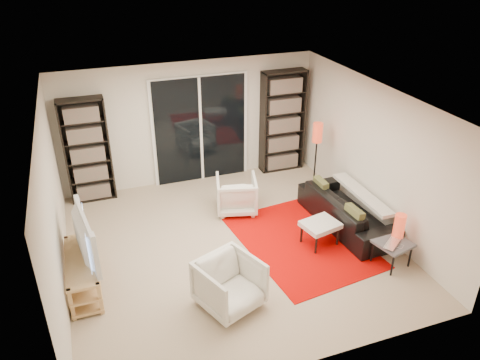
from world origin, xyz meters
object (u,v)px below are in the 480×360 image
tv_stand (83,272)px  armchair_front (230,284)px  bookshelf_left (87,151)px  armchair_back (236,194)px  bookshelf_right (283,122)px  sofa (346,211)px  side_table (393,245)px  ottoman (320,226)px  floor_lamp (317,140)px

tv_stand → armchair_front: (1.81, -1.02, 0.09)m
bookshelf_left → armchair_back: bearing=-28.9°
bookshelf_right → tv_stand: bookshelf_right is taller
sofa → bookshelf_right: bearing=-0.5°
sofa → armchair_back: 1.94m
armchair_front → side_table: (2.56, 0.02, 0.01)m
tv_stand → sofa: size_ratio=0.65×
sofa → side_table: 1.17m
sofa → side_table: size_ratio=3.38×
bookshelf_left → armchair_front: bearing=-67.5°
sofa → ottoman: 0.77m
bookshelf_left → tv_stand: (-0.32, -2.59, -0.71)m
bookshelf_left → side_table: (4.06, -3.58, -0.62)m
armchair_front → floor_lamp: floor_lamp is taller
ottoman → floor_lamp: bearing=65.2°
floor_lamp → sofa: bearing=-94.2°
ottoman → bookshelf_right: bearing=78.6°
tv_stand → side_table: size_ratio=2.21×
tv_stand → sofa: bearing=2.3°
sofa → armchair_front: 2.76m
bookshelf_right → sofa: size_ratio=1.06×
sofa → armchair_back: armchair_back is taller
side_table → armchair_front: bearing=-179.5°
armchair_back → floor_lamp: (1.70, 0.27, 0.71)m
tv_stand → armchair_front: armchair_front is taller
armchair_front → bookshelf_left: bearing=90.8°
bookshelf_right → floor_lamp: bearing=-77.4°
bookshelf_left → sofa: bearing=-31.2°
floor_lamp → tv_stand: bearing=-160.7°
sofa → armchair_front: armchair_front is taller
bookshelf_left → ottoman: bearing=-39.9°
bookshelf_left → armchair_back: (2.39, -1.32, -0.65)m
ottoman → floor_lamp: (0.79, 1.71, 0.69)m
bookshelf_right → tv_stand: (-4.17, -2.59, -0.79)m
ottoman → sofa: bearing=26.4°
armchair_back → ottoman: 1.70m
bookshelf_left → side_table: 5.45m
tv_stand → armchair_back: size_ratio=1.80×
bookshelf_right → armchair_back: size_ratio=2.92×
bookshelf_right → ottoman: bearing=-101.4°
armchair_front → ottoman: (1.80, 0.85, -0.00)m
armchair_front → side_table: 2.56m
bookshelf_left → ottoman: size_ratio=3.06×
sofa → floor_lamp: (0.10, 1.37, 0.75)m
bookshelf_right → armchair_back: (-1.46, -1.32, -0.72)m
bookshelf_left → tv_stand: bearing=-97.0°
sofa → tv_stand: bearing=88.7°
armchair_front → ottoman: 2.00m
side_table → bookshelf_right: bearing=93.3°
sofa → side_table: (0.07, -1.17, 0.07)m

